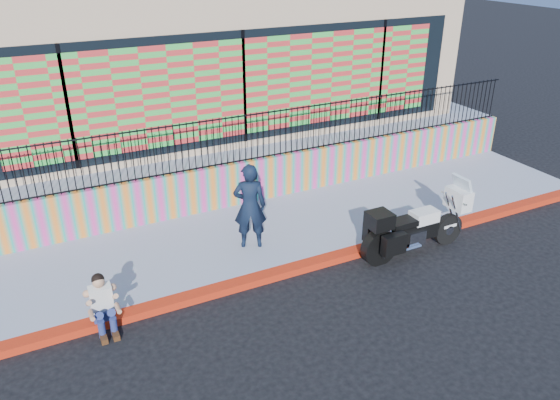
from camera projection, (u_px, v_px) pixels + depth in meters
ground at (325, 263)px, 11.56m from camera, size 90.00×90.00×0.00m
red_curb at (325, 260)px, 11.52m from camera, size 16.00×0.30×0.15m
sidewalk at (289, 227)px, 12.85m from camera, size 16.00×3.00×0.15m
mural_wall at (260, 179)px, 13.87m from camera, size 16.00×0.20×1.10m
metal_fence at (259, 136)px, 13.38m from camera, size 15.80×0.04×1.20m
elevated_platform at (195, 126)px, 18.01m from camera, size 16.00×10.00×1.25m
storefront_building at (192, 46)px, 16.71m from camera, size 14.00×8.06×4.00m
police_motorcycle at (414, 226)px, 11.64m from camera, size 2.58×0.85×1.61m
police_officer at (250, 206)px, 11.54m from camera, size 0.82×0.68×1.91m
seated_man at (104, 309)px, 9.39m from camera, size 0.54×0.71×1.06m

